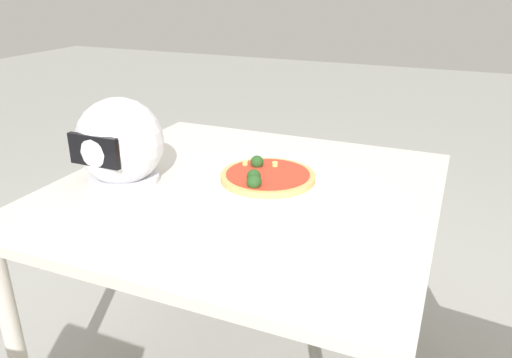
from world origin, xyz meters
TOP-DOWN VIEW (x-y plane):
  - dining_table at (0.00, 0.00)m, footprint 1.09×1.07m
  - pizza_plate at (-0.05, -0.05)m, footprint 0.34×0.34m
  - pizza at (-0.05, -0.05)m, footprint 0.29×0.29m
  - motorcycle_helmet at (0.35, 0.10)m, footprint 0.26×0.26m

SIDE VIEW (x-z plane):
  - dining_table at x=0.00m, z-range 0.30..1.06m
  - pizza_plate at x=-0.05m, z-range 0.76..0.77m
  - pizza at x=-0.05m, z-range 0.75..0.81m
  - motorcycle_helmet at x=0.35m, z-range 0.75..1.01m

